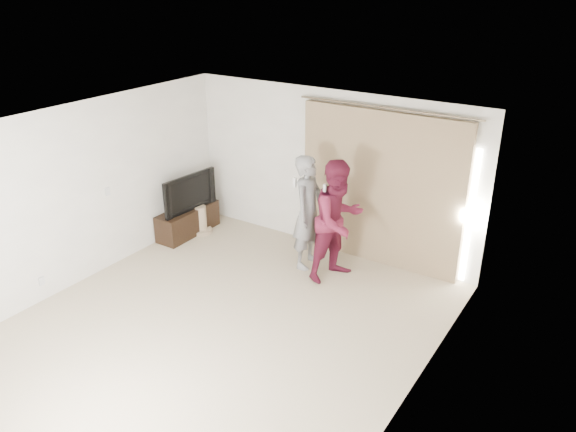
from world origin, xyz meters
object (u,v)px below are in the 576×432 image
object	(u,v)px
tv	(186,191)
person_woman	(338,221)
tv_console	(188,221)
person_man	(308,212)

from	to	relation	value
tv	person_woman	xyz separation A→B (m)	(2.88, 0.08, 0.13)
tv_console	tv	world-z (taller)	tv
person_man	person_woman	xyz separation A→B (m)	(0.55, -0.08, 0.02)
person_man	person_woman	distance (m)	0.56
tv	person_man	distance (m)	2.34
tv	person_woman	distance (m)	2.89
tv_console	tv	distance (m)	0.55
person_man	tv_console	bearing A→B (deg)	-176.12
tv_console	person_woman	size ratio (longest dim) A/B	0.66
tv	tv_console	bearing A→B (deg)	0.00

